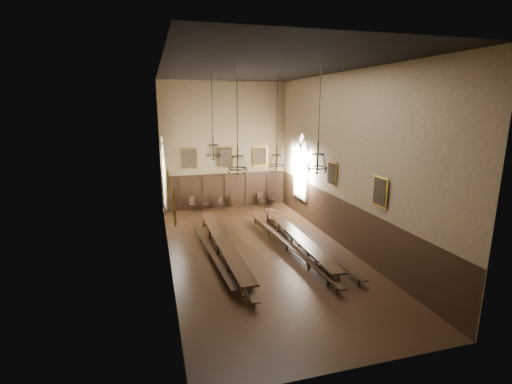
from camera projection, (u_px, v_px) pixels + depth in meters
name	position (u px, v px, depth m)	size (l,w,h in m)	color
floor	(260.00, 252.00, 19.00)	(9.00, 18.00, 0.02)	black
ceiling	(261.00, 68.00, 16.93)	(9.00, 18.00, 0.02)	black
wall_back	(225.00, 146.00, 26.40)	(9.00, 0.02, 9.00)	#7E684D
wall_front	(359.00, 219.00, 9.52)	(9.00, 0.02, 9.00)	#7E684D
wall_left	(165.00, 170.00, 16.77)	(0.02, 18.00, 9.00)	#7E684D
wall_right	(344.00, 162.00, 19.16)	(0.02, 18.00, 9.00)	#7E684D
wainscot_panelling	(260.00, 229.00, 18.71)	(9.00, 18.00, 2.50)	black
table_left	(223.00, 247.00, 18.61)	(0.90, 10.20, 0.79)	black
table_right	(295.00, 240.00, 19.61)	(0.88, 9.96, 0.78)	black
bench_left_outer	(210.00, 251.00, 18.48)	(0.82, 9.16, 0.41)	black
bench_left_inner	(233.00, 251.00, 18.30)	(0.89, 10.60, 0.48)	black
bench_right_inner	(287.00, 245.00, 19.12)	(1.02, 10.65, 0.48)	black
bench_right_outer	(308.00, 242.00, 19.62)	(0.89, 10.15, 0.46)	black
chair_1	(193.00, 207.00, 26.30)	(0.57, 0.57, 1.00)	black
chair_2	(206.00, 206.00, 26.51)	(0.46, 0.46, 0.95)	black
chair_3	(221.00, 206.00, 26.77)	(0.50, 0.50, 0.91)	black
chair_4	(234.00, 204.00, 27.05)	(0.47, 0.47, 0.97)	black
chair_6	(261.00, 202.00, 27.65)	(0.52, 0.52, 1.02)	black
chair_7	(272.00, 201.00, 27.83)	(0.46, 0.46, 1.03)	black
chandelier_back_left	(213.00, 149.00, 19.85)	(0.82, 0.82, 4.40)	black
chandelier_back_right	(277.00, 159.00, 20.74)	(0.89, 0.89, 5.09)	black
chandelier_front_left	(238.00, 161.00, 15.10)	(0.78, 0.78, 4.32)	black
chandelier_front_right	(318.00, 161.00, 16.00)	(0.90, 0.90, 4.44)	black
portrait_back_0	(188.00, 159.00, 25.78)	(1.10, 0.12, 1.40)	#B2912A
portrait_back_1	(225.00, 158.00, 26.47)	(1.10, 0.12, 1.40)	#B2912A
portrait_back_2	(260.00, 156.00, 27.15)	(1.10, 0.12, 1.40)	#B2912A
portrait_left_0	(168.00, 183.00, 17.92)	(0.12, 1.00, 1.30)	#B2912A
portrait_left_1	(174.00, 206.00, 13.71)	(0.12, 1.00, 1.30)	#B2912A
portrait_right_0	(332.00, 174.00, 20.24)	(0.12, 1.00, 1.30)	#B2912A
portrait_right_1	(380.00, 192.00, 16.03)	(0.12, 1.00, 1.30)	#B2912A
window_right	(301.00, 166.00, 24.54)	(0.20, 2.20, 4.60)	white
window_left	(164.00, 173.00, 22.19)	(0.20, 2.20, 4.60)	white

